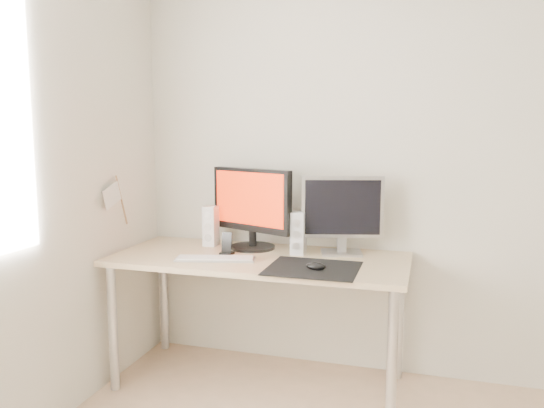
{
  "coord_description": "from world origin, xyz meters",
  "views": [
    {
      "loc": [
        -0.06,
        -1.3,
        1.41
      ],
      "look_at": [
        -0.88,
        1.46,
        1.01
      ],
      "focal_mm": 35.0,
      "sensor_mm": 36.0,
      "label": 1
    }
  ],
  "objects_px": {
    "speaker_left": "(211,226)",
    "phone_dock": "(227,248)",
    "second_monitor": "(342,211)",
    "mouse": "(316,266)",
    "main_monitor": "(251,205)",
    "desk": "(259,270)",
    "speaker_right": "(298,233)",
    "keyboard": "(215,259)"
  },
  "relations": [
    {
      "from": "speaker_left",
      "to": "phone_dock",
      "type": "distance_m",
      "value": 0.28
    },
    {
      "from": "phone_dock",
      "to": "second_monitor",
      "type": "bearing_deg",
      "value": 17.5
    },
    {
      "from": "mouse",
      "to": "main_monitor",
      "type": "distance_m",
      "value": 0.63
    },
    {
      "from": "desk",
      "to": "speaker_left",
      "type": "bearing_deg",
      "value": 152.83
    },
    {
      "from": "mouse",
      "to": "second_monitor",
      "type": "distance_m",
      "value": 0.44
    },
    {
      "from": "main_monitor",
      "to": "speaker_right",
      "type": "height_order",
      "value": "main_monitor"
    },
    {
      "from": "speaker_right",
      "to": "second_monitor",
      "type": "bearing_deg",
      "value": 16.83
    },
    {
      "from": "speaker_left",
      "to": "second_monitor",
      "type": "bearing_deg",
      "value": -0.23
    },
    {
      "from": "phone_dock",
      "to": "speaker_left",
      "type": "bearing_deg",
      "value": 132.46
    },
    {
      "from": "desk",
      "to": "mouse",
      "type": "bearing_deg",
      "value": -28.9
    },
    {
      "from": "main_monitor",
      "to": "speaker_right",
      "type": "bearing_deg",
      "value": -11.28
    },
    {
      "from": "main_monitor",
      "to": "keyboard",
      "type": "xyz_separation_m",
      "value": [
        -0.1,
        -0.31,
        -0.25
      ]
    },
    {
      "from": "speaker_right",
      "to": "desk",
      "type": "bearing_deg",
      "value": -149.57
    },
    {
      "from": "mouse",
      "to": "desk",
      "type": "distance_m",
      "value": 0.42
    },
    {
      "from": "second_monitor",
      "to": "keyboard",
      "type": "distance_m",
      "value": 0.74
    },
    {
      "from": "desk",
      "to": "speaker_left",
      "type": "distance_m",
      "value": 0.45
    },
    {
      "from": "desk",
      "to": "keyboard",
      "type": "distance_m",
      "value": 0.26
    },
    {
      "from": "desk",
      "to": "speaker_right",
      "type": "relative_size",
      "value": 6.74
    },
    {
      "from": "desk",
      "to": "phone_dock",
      "type": "relative_size",
      "value": 12.77
    },
    {
      "from": "mouse",
      "to": "keyboard",
      "type": "relative_size",
      "value": 0.22
    },
    {
      "from": "second_monitor",
      "to": "phone_dock",
      "type": "distance_m",
      "value": 0.67
    },
    {
      "from": "second_monitor",
      "to": "mouse",
      "type": "bearing_deg",
      "value": -99.92
    },
    {
      "from": "speaker_right",
      "to": "mouse",
      "type": "bearing_deg",
      "value": -62.11
    },
    {
      "from": "desk",
      "to": "main_monitor",
      "type": "relative_size",
      "value": 3.04
    },
    {
      "from": "speaker_left",
      "to": "speaker_right",
      "type": "xyz_separation_m",
      "value": [
        0.55,
        -0.07,
        0.0
      ]
    },
    {
      "from": "mouse",
      "to": "desk",
      "type": "relative_size",
      "value": 0.06
    },
    {
      "from": "desk",
      "to": "keyboard",
      "type": "xyz_separation_m",
      "value": [
        -0.2,
        -0.14,
        0.09
      ]
    },
    {
      "from": "main_monitor",
      "to": "keyboard",
      "type": "relative_size",
      "value": 1.2
    },
    {
      "from": "keyboard",
      "to": "phone_dock",
      "type": "distance_m",
      "value": 0.14
    },
    {
      "from": "keyboard",
      "to": "speaker_left",
      "type": "bearing_deg",
      "value": 116.51
    },
    {
      "from": "mouse",
      "to": "second_monitor",
      "type": "bearing_deg",
      "value": 80.08
    },
    {
      "from": "desk",
      "to": "speaker_left",
      "type": "height_order",
      "value": "speaker_left"
    },
    {
      "from": "main_monitor",
      "to": "speaker_right",
      "type": "relative_size",
      "value": 2.22
    },
    {
      "from": "second_monitor",
      "to": "phone_dock",
      "type": "relative_size",
      "value": 3.56
    },
    {
      "from": "mouse",
      "to": "keyboard",
      "type": "xyz_separation_m",
      "value": [
        -0.55,
        0.05,
        -0.01
      ]
    },
    {
      "from": "main_monitor",
      "to": "speaker_right",
      "type": "distance_m",
      "value": 0.33
    },
    {
      "from": "speaker_right",
      "to": "keyboard",
      "type": "bearing_deg",
      "value": -146.84
    },
    {
      "from": "second_monitor",
      "to": "keyboard",
      "type": "bearing_deg",
      "value": -152.38
    },
    {
      "from": "second_monitor",
      "to": "speaker_left",
      "type": "distance_m",
      "value": 0.79
    },
    {
      "from": "speaker_right",
      "to": "main_monitor",
      "type": "bearing_deg",
      "value": 168.72
    },
    {
      "from": "speaker_right",
      "to": "phone_dock",
      "type": "distance_m",
      "value": 0.4
    },
    {
      "from": "mouse",
      "to": "desk",
      "type": "height_order",
      "value": "mouse"
    }
  ]
}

